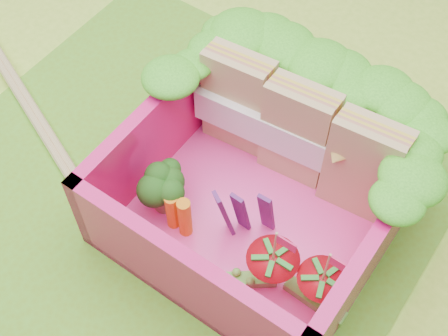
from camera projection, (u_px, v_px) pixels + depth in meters
ground at (170, 202)px, 3.38m from camera, size 14.00×14.00×0.00m
placemat at (170, 200)px, 3.37m from camera, size 2.60×2.60×0.03m
bento_floor at (259, 212)px, 3.28m from camera, size 1.30×1.30×0.05m
bento_box at (261, 187)px, 3.07m from camera, size 1.30×1.30×0.55m
lettuce_ruffle at (319, 82)px, 3.02m from camera, size 1.43×0.77×0.11m
sandwich_stack at (299, 133)px, 3.16m from camera, size 1.14×0.28×0.63m
broccoli at (162, 185)px, 3.12m from camera, size 0.33×0.33×0.27m
carrot_sticks at (179, 214)px, 3.09m from camera, size 0.15×0.07×0.27m
purple_wedges at (244, 213)px, 3.03m from camera, size 0.23×0.16×0.38m
strawberry_left at (271, 270)px, 2.92m from camera, size 0.25×0.25×0.49m
strawberry_right at (320, 289)px, 2.87m from camera, size 0.24×0.24×0.48m
snap_peas at (279, 290)px, 2.98m from camera, size 0.65×0.28×0.05m
chopsticks at (31, 108)px, 3.68m from camera, size 2.20×0.90×0.05m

